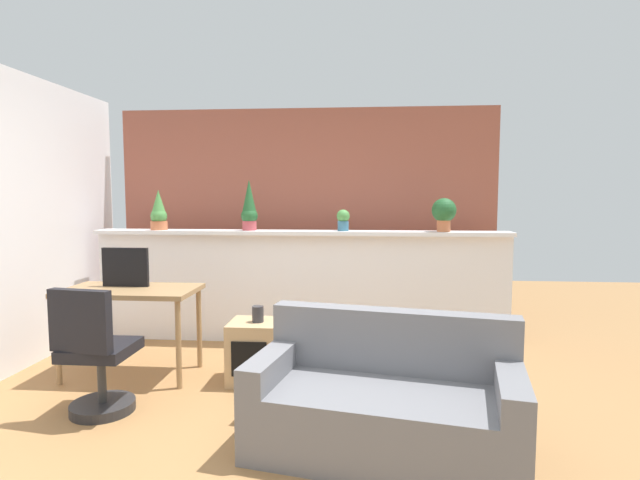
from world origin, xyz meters
TOP-DOWN VIEW (x-y plane):
  - ground_plane at (0.00, 0.00)m, footprint 12.00×12.00m
  - divider_wall at (0.00, 2.00)m, footprint 4.25×0.16m
  - plant_shelf at (0.00, 1.96)m, footprint 4.25×0.28m
  - brick_wall_behind at (0.00, 2.60)m, footprint 4.25×0.10m
  - potted_plant_0 at (-1.48, 1.95)m, footprint 0.17×0.17m
  - potted_plant_1 at (-0.52, 1.97)m, footprint 0.17×0.17m
  - potted_plant_2 at (0.45, 1.97)m, footprint 0.13×0.13m
  - potted_plant_3 at (1.45, 1.95)m, footprint 0.24×0.24m
  - desk at (-1.29, 0.88)m, footprint 1.10×0.60m
  - tv_monitor at (-1.37, 0.96)m, footprint 0.40×0.04m
  - office_chair at (-1.19, 0.12)m, footprint 0.47×0.48m
  - side_cube_shelf at (-0.23, 0.83)m, footprint 0.40×0.41m
  - vase_on_shelf at (-0.20, 0.83)m, footprint 0.09×0.09m
  - couch at (0.79, -0.19)m, footprint 1.68×1.05m

SIDE VIEW (x-z plane):
  - ground_plane at x=0.00m, z-range 0.00..0.00m
  - side_cube_shelf at x=-0.23m, z-range 0.00..0.50m
  - couch at x=0.79m, z-range -0.12..0.68m
  - office_chair at x=-1.19m, z-range -0.07..0.84m
  - divider_wall at x=0.00m, z-range 0.00..1.13m
  - vase_on_shelf at x=-0.20m, z-range 0.50..0.63m
  - desk at x=-1.29m, z-range 0.29..1.04m
  - tv_monitor at x=-1.37m, z-range 0.75..1.08m
  - plant_shelf at x=0.00m, z-range 1.13..1.17m
  - brick_wall_behind at x=0.00m, z-range 0.00..2.50m
  - potted_plant_2 at x=0.45m, z-range 1.17..1.39m
  - potted_plant_0 at x=-1.48m, z-range 1.14..1.56m
  - potted_plant_3 at x=1.45m, z-range 1.19..1.53m
  - potted_plant_1 at x=-0.52m, z-range 1.14..1.67m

